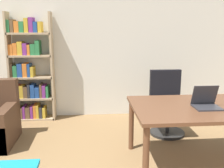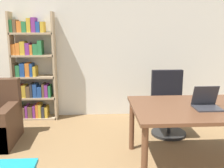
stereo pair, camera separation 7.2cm
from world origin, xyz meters
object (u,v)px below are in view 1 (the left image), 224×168
object	(u,v)px
office_chair	(167,105)
bookshelf	(29,72)
laptop	(206,103)
desk	(202,112)

from	to	relation	value
office_chair	bookshelf	distance (m)	2.54
laptop	bookshelf	size ratio (longest dim) A/B	0.15
desk	office_chair	bearing A→B (deg)	96.65
desk	laptop	xyz separation A→B (m)	(0.01, -0.06, 0.14)
desk	office_chair	distance (m)	1.08
office_chair	bookshelf	world-z (taller)	bookshelf
desk	laptop	distance (m)	0.15
desk	bookshelf	size ratio (longest dim) A/B	0.87
office_chair	bookshelf	size ratio (longest dim) A/B	0.52
laptop	office_chair	distance (m)	1.18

